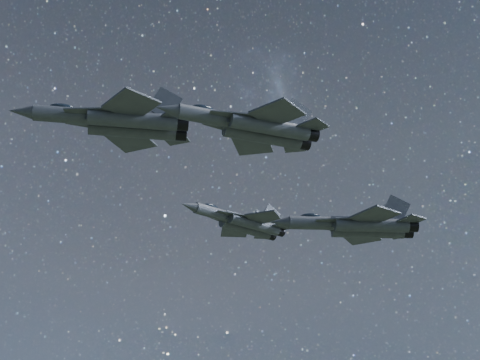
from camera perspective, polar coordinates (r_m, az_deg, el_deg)
name	(u,v)px	position (r m, az deg, el deg)	size (l,w,h in m)	color
jet_lead	(118,121)	(73.40, -10.35, 4.95)	(19.89, 13.39, 5.02)	#333840
jet_left	(242,222)	(92.84, 0.18, -3.62)	(17.42, 11.99, 4.37)	#333840
jet_right	(253,127)	(61.67, 1.15, 4.57)	(16.03, 11.21, 4.04)	#333840
jet_slot	(358,226)	(89.66, 10.00, -3.86)	(19.98, 13.17, 5.12)	#333840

